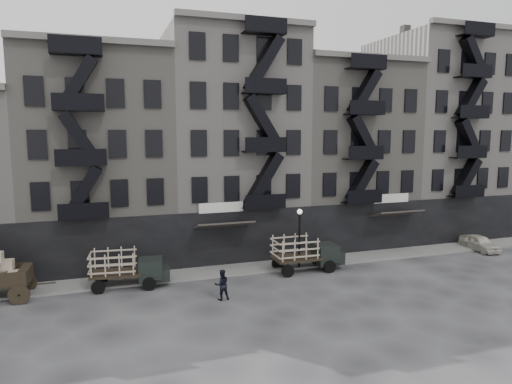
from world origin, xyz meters
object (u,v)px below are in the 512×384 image
object	(u,v)px
stake_truck_west	(127,266)
stake_truck_east	(306,251)
car_east	(480,243)
pedestrian_mid	(222,285)

from	to	relation	value
stake_truck_west	stake_truck_east	bearing A→B (deg)	4.17
stake_truck_west	car_east	world-z (taller)	stake_truck_west
car_east	stake_truck_east	bearing A→B (deg)	-173.85
stake_truck_west	pedestrian_mid	world-z (taller)	stake_truck_west
car_east	pedestrian_mid	bearing A→B (deg)	-165.68
stake_truck_west	car_east	xyz separation A→B (m)	(27.59, 0.01, -0.73)
stake_truck_east	pedestrian_mid	xyz separation A→B (m)	(-6.89, -3.47, -0.53)
stake_truck_west	stake_truck_east	size ratio (longest dim) A/B	0.98
stake_truck_east	car_east	world-z (taller)	stake_truck_east
car_east	pedestrian_mid	world-z (taller)	pedestrian_mid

